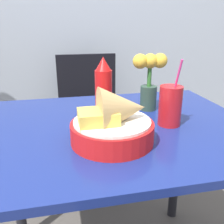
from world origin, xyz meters
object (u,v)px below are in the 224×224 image
(food_basket, at_px, (115,123))
(ketchup_bottle, at_px, (103,88))
(drink_cup, at_px, (170,107))
(flower_vase, at_px, (149,77))
(chair_far_window, at_px, (89,108))

(food_basket, distance_m, ketchup_bottle, 0.22)
(drink_cup, relative_size, flower_vase, 1.02)
(food_basket, distance_m, drink_cup, 0.23)
(chair_far_window, height_order, flower_vase, flower_vase)
(ketchup_bottle, xyz_separation_m, flower_vase, (0.19, 0.03, 0.03))
(drink_cup, bearing_deg, ketchup_bottle, 147.10)
(chair_far_window, relative_size, drink_cup, 3.85)
(chair_far_window, xyz_separation_m, ketchup_bottle, (-0.03, -0.73, 0.32))
(food_basket, height_order, ketchup_bottle, ketchup_bottle)
(food_basket, bearing_deg, drink_cup, 22.35)
(food_basket, xyz_separation_m, flower_vase, (0.19, 0.25, 0.07))
(ketchup_bottle, bearing_deg, flower_vase, 10.37)
(food_basket, relative_size, flower_vase, 1.09)
(chair_far_window, height_order, ketchup_bottle, ketchup_bottle)
(food_basket, bearing_deg, ketchup_bottle, 88.13)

